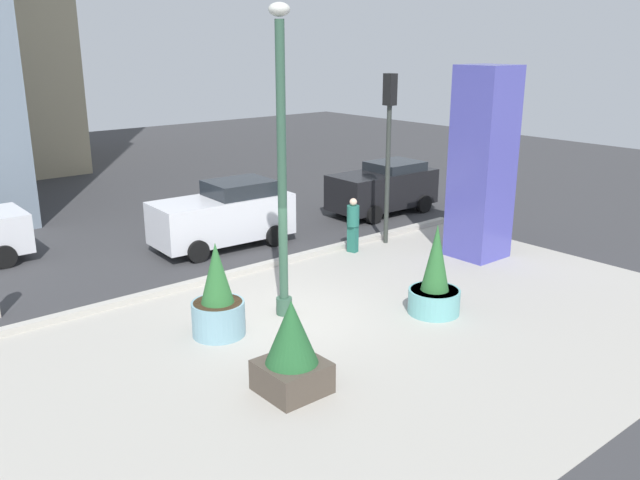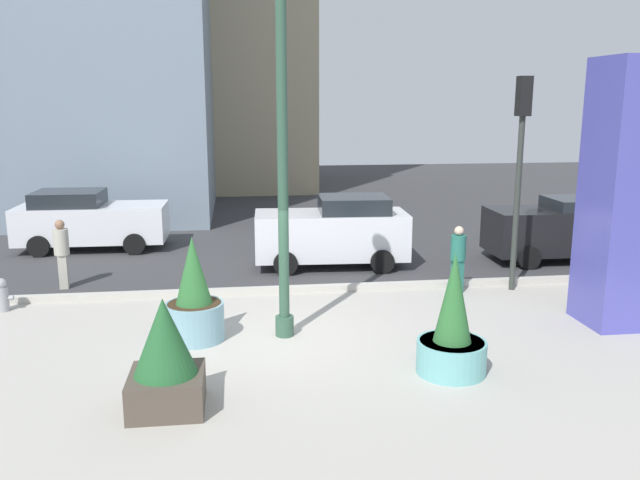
{
  "view_description": "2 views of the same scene",
  "coord_description": "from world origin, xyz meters",
  "px_view_note": "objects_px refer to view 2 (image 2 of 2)",
  "views": [
    {
      "loc": [
        -8.29,
        -10.98,
        5.96
      ],
      "look_at": [
        0.99,
        0.13,
        1.6
      ],
      "focal_mm": 37.23,
      "sensor_mm": 36.0,
      "label": 1
    },
    {
      "loc": [
        -0.85,
        -11.81,
        4.52
      ],
      "look_at": [
        0.71,
        0.15,
        1.92
      ],
      "focal_mm": 36.49,
      "sensor_mm": 36.0,
      "label": 2
    }
  ],
  "objects_px": {
    "potted_plant_near_left": "(452,331)",
    "potted_plant_curbside": "(194,301)",
    "fire_hydrant": "(2,295)",
    "potted_plant_near_right": "(165,359)",
    "car_curb_east": "(560,229)",
    "pedestrian_by_curb": "(62,250)",
    "lamp_post": "(283,169)",
    "car_far_lane": "(90,220)",
    "traffic_light_far_side": "(520,150)",
    "car_intersection": "(334,232)",
    "pedestrian_on_sidewalk": "(458,256)",
    "art_pillar_blue": "(626,195)"
  },
  "relations": [
    {
      "from": "potted_plant_curbside",
      "to": "potted_plant_near_left",
      "type": "bearing_deg",
      "value": -25.99
    },
    {
      "from": "fire_hydrant",
      "to": "car_intersection",
      "type": "height_order",
      "value": "car_intersection"
    },
    {
      "from": "potted_plant_near_left",
      "to": "pedestrian_by_curb",
      "type": "relative_size",
      "value": 1.23
    },
    {
      "from": "traffic_light_far_side",
      "to": "potted_plant_near_left",
      "type": "bearing_deg",
      "value": -123.89
    },
    {
      "from": "potted_plant_near_right",
      "to": "fire_hydrant",
      "type": "xyz_separation_m",
      "value": [
        -4.01,
        5.16,
        -0.43
      ]
    },
    {
      "from": "art_pillar_blue",
      "to": "traffic_light_far_side",
      "type": "distance_m",
      "value": 2.9
    },
    {
      "from": "car_far_lane",
      "to": "car_intersection",
      "type": "bearing_deg",
      "value": -23.54
    },
    {
      "from": "car_curb_east",
      "to": "pedestrian_by_curb",
      "type": "bearing_deg",
      "value": -175.31
    },
    {
      "from": "potted_plant_near_left",
      "to": "potted_plant_curbside",
      "type": "distance_m",
      "value": 4.86
    },
    {
      "from": "potted_plant_curbside",
      "to": "fire_hydrant",
      "type": "bearing_deg",
      "value": 151.63
    },
    {
      "from": "lamp_post",
      "to": "potted_plant_near_right",
      "type": "relative_size",
      "value": 3.87
    },
    {
      "from": "potted_plant_near_right",
      "to": "car_curb_east",
      "type": "bearing_deg",
      "value": 37.86
    },
    {
      "from": "art_pillar_blue",
      "to": "potted_plant_near_left",
      "type": "bearing_deg",
      "value": -154.43
    },
    {
      "from": "lamp_post",
      "to": "pedestrian_by_curb",
      "type": "xyz_separation_m",
      "value": [
        -5.12,
        4.03,
        -2.32
      ]
    },
    {
      "from": "potted_plant_curbside",
      "to": "lamp_post",
      "type": "bearing_deg",
      "value": -0.04
    },
    {
      "from": "traffic_light_far_side",
      "to": "pedestrian_by_curb",
      "type": "bearing_deg",
      "value": 171.73
    },
    {
      "from": "pedestrian_by_curb",
      "to": "pedestrian_on_sidewalk",
      "type": "xyz_separation_m",
      "value": [
        9.44,
        -1.62,
        -0.05
      ]
    },
    {
      "from": "potted_plant_near_left",
      "to": "car_far_lane",
      "type": "distance_m",
      "value": 13.26
    },
    {
      "from": "car_curb_east",
      "to": "pedestrian_on_sidewalk",
      "type": "xyz_separation_m",
      "value": [
        -3.98,
        -2.72,
        -0.04
      ]
    },
    {
      "from": "pedestrian_on_sidewalk",
      "to": "pedestrian_by_curb",
      "type": "bearing_deg",
      "value": 170.29
    },
    {
      "from": "car_curb_east",
      "to": "potted_plant_near_right",
      "type": "bearing_deg",
      "value": -142.14
    },
    {
      "from": "potted_plant_near_right",
      "to": "car_curb_east",
      "type": "distance_m",
      "value": 13.02
    },
    {
      "from": "car_intersection",
      "to": "pedestrian_on_sidewalk",
      "type": "xyz_separation_m",
      "value": [
        2.55,
        -2.9,
        -0.08
      ]
    },
    {
      "from": "potted_plant_near_right",
      "to": "car_intersection",
      "type": "bearing_deg",
      "value": 65.37
    },
    {
      "from": "fire_hydrant",
      "to": "traffic_light_far_side",
      "type": "distance_m",
      "value": 12.1
    },
    {
      "from": "potted_plant_near_right",
      "to": "pedestrian_by_curb",
      "type": "distance_m",
      "value": 7.57
    },
    {
      "from": "fire_hydrant",
      "to": "car_far_lane",
      "type": "bearing_deg",
      "value": 84.31
    },
    {
      "from": "potted_plant_near_left",
      "to": "car_far_lane",
      "type": "height_order",
      "value": "potted_plant_near_left"
    },
    {
      "from": "potted_plant_near_left",
      "to": "potted_plant_near_right",
      "type": "bearing_deg",
      "value": -171.06
    },
    {
      "from": "car_curb_east",
      "to": "car_far_lane",
      "type": "relative_size",
      "value": 0.9
    },
    {
      "from": "potted_plant_curbside",
      "to": "fire_hydrant",
      "type": "xyz_separation_m",
      "value": [
        -4.26,
        2.3,
        -0.41
      ]
    },
    {
      "from": "fire_hydrant",
      "to": "car_intersection",
      "type": "bearing_deg",
      "value": 21.22
    },
    {
      "from": "traffic_light_far_side",
      "to": "pedestrian_by_curb",
      "type": "height_order",
      "value": "traffic_light_far_side"
    },
    {
      "from": "art_pillar_blue",
      "to": "potted_plant_near_left",
      "type": "height_order",
      "value": "art_pillar_blue"
    },
    {
      "from": "potted_plant_curbside",
      "to": "pedestrian_by_curb",
      "type": "height_order",
      "value": "potted_plant_curbside"
    },
    {
      "from": "lamp_post",
      "to": "car_far_lane",
      "type": "xyz_separation_m",
      "value": [
        -5.37,
        8.43,
        -2.36
      ]
    },
    {
      "from": "car_intersection",
      "to": "pedestrian_by_curb",
      "type": "bearing_deg",
      "value": -169.45
    },
    {
      "from": "lamp_post",
      "to": "pedestrian_by_curb",
      "type": "distance_m",
      "value": 6.91
    },
    {
      "from": "potted_plant_near_right",
      "to": "pedestrian_on_sidewalk",
      "type": "xyz_separation_m",
      "value": [
        6.3,
        5.27,
        0.1
      ]
    },
    {
      "from": "car_intersection",
      "to": "lamp_post",
      "type": "bearing_deg",
      "value": -108.46
    },
    {
      "from": "lamp_post",
      "to": "art_pillar_blue",
      "type": "relative_size",
      "value": 1.25
    },
    {
      "from": "traffic_light_far_side",
      "to": "car_intersection",
      "type": "bearing_deg",
      "value": 144.15
    },
    {
      "from": "lamp_post",
      "to": "car_far_lane",
      "type": "relative_size",
      "value": 1.5
    },
    {
      "from": "potted_plant_near_left",
      "to": "traffic_light_far_side",
      "type": "distance_m",
      "value": 6.12
    },
    {
      "from": "potted_plant_curbside",
      "to": "car_curb_east",
      "type": "relative_size",
      "value": 0.51
    },
    {
      "from": "potted_plant_curbside",
      "to": "car_far_lane",
      "type": "xyz_separation_m",
      "value": [
        -3.65,
        8.43,
        0.13
      ]
    },
    {
      "from": "art_pillar_blue",
      "to": "potted_plant_near_right",
      "type": "distance_m",
      "value": 9.41
    },
    {
      "from": "art_pillar_blue",
      "to": "fire_hydrant",
      "type": "bearing_deg",
      "value": 169.25
    },
    {
      "from": "car_intersection",
      "to": "car_far_lane",
      "type": "bearing_deg",
      "value": 156.46
    },
    {
      "from": "potted_plant_near_left",
      "to": "fire_hydrant",
      "type": "relative_size",
      "value": 2.8
    }
  ]
}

